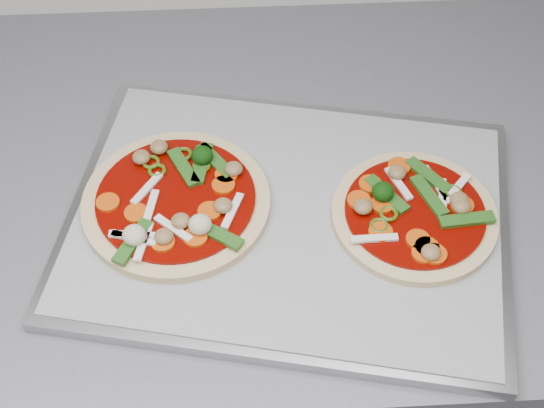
{
  "coord_description": "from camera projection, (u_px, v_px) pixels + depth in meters",
  "views": [
    {
      "loc": [
        -0.02,
        0.72,
        1.55
      ],
      "look_at": [
        0.0,
        1.22,
        0.93
      ],
      "focal_mm": 50.0,
      "sensor_mm": 36.0,
      "label": 1
    }
  ],
  "objects": [
    {
      "name": "countertop",
      "position": [
        264.0,
        177.0,
        0.89
      ],
      "size": [
        3.6,
        0.6,
        0.04
      ],
      "primitive_type": "cube",
      "color": "slate",
      "rests_on": "base_cabinet"
    },
    {
      "name": "parchment",
      "position": [
        288.0,
        214.0,
        0.81
      ],
      "size": [
        0.5,
        0.41,
        0.0
      ],
      "primitive_type": "cube",
      "rotation": [
        0.0,
        0.0,
        -0.22
      ],
      "color": "gray",
      "rests_on": "baking_tray"
    },
    {
      "name": "base_cabinet",
      "position": [
        267.0,
        358.0,
        1.24
      ],
      "size": [
        3.6,
        0.6,
        0.86
      ],
      "primitive_type": "cube",
      "color": "beige",
      "rests_on": "ground"
    },
    {
      "name": "pizza_left",
      "position": [
        177.0,
        201.0,
        0.8
      ],
      "size": [
        0.22,
        0.22,
        0.03
      ],
      "rotation": [
        0.0,
        0.0,
        -0.09
      ],
      "color": "tan",
      "rests_on": "parchment"
    },
    {
      "name": "pizza_right",
      "position": [
        414.0,
        213.0,
        0.79
      ],
      "size": [
        0.23,
        0.23,
        0.03
      ],
      "rotation": [
        0.0,
        0.0,
        -0.4
      ],
      "color": "tan",
      "rests_on": "parchment"
    },
    {
      "name": "baking_tray",
      "position": [
        288.0,
        219.0,
        0.81
      ],
      "size": [
        0.53,
        0.43,
        0.02
      ],
      "primitive_type": "cube",
      "rotation": [
        0.0,
        0.0,
        -0.21
      ],
      "color": "#9B9BA0",
      "rests_on": "countertop"
    }
  ]
}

